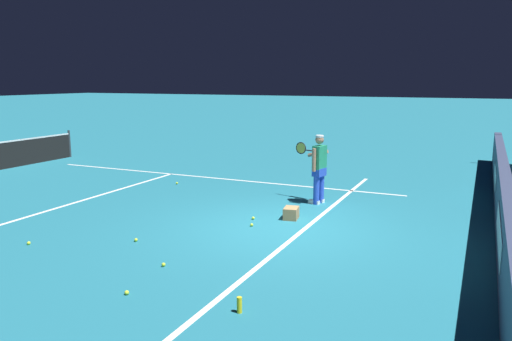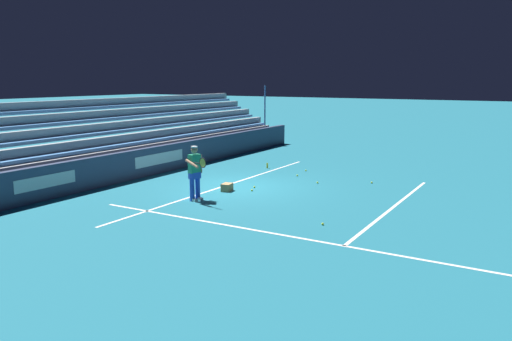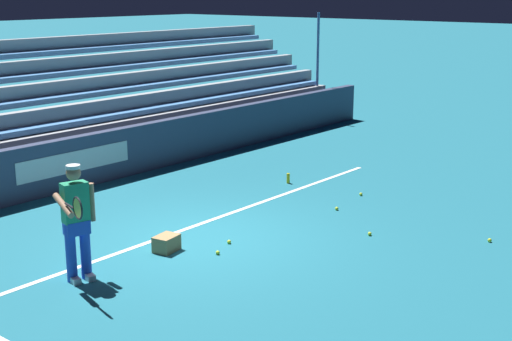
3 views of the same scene
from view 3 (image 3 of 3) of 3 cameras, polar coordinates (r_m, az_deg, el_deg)
The scene contains 12 objects.
ground_plane at distance 12.15m, azimuth -4.65°, elevation -5.43°, with size 160.00×160.00×0.00m, color #1E6B7F.
court_baseline_white at distance 12.49m, azimuth -6.30°, elevation -4.91°, with size 12.00×0.10×0.01m, color white.
back_wall_sponsor_board at distance 15.12m, azimuth -16.24°, elevation 0.17°, with size 22.86×0.25×1.10m.
tennis_player at distance 10.45m, azimuth -14.16°, elevation -3.98°, with size 0.75×0.95×1.71m.
ball_box_cardboard at distance 11.59m, azimuth -7.17°, elevation -5.80°, with size 0.40×0.30×0.26m, color #A87F51.
tennis_ball_toward_net at distance 11.86m, azimuth -2.17°, elevation -5.72°, with size 0.07×0.07×0.07m, color #CCE533.
tennis_ball_near_player at distance 14.70m, azimuth 8.39°, elevation -1.89°, with size 0.07×0.07×0.07m, color #CCE533.
tennis_ball_stray_back at distance 11.40m, azimuth -3.08°, elevation -6.58°, with size 0.07×0.07×0.07m, color #CCE533.
tennis_ball_midcourt at distance 12.55m, azimuth 18.19°, elevation -5.32°, with size 0.07×0.07×0.07m, color #CCE533.
tennis_ball_by_box at distance 12.38m, azimuth 9.08°, elevation -5.02°, with size 0.07×0.07×0.07m, color #CCE533.
tennis_ball_far_left at distance 13.69m, azimuth 6.47°, elevation -3.04°, with size 0.07×0.07×0.07m, color #CCE533.
water_bottle at distance 15.47m, azimuth 2.59°, elevation -0.63°, with size 0.07×0.07×0.22m, color yellow.
Camera 3 is at (8.16, 8.02, 4.09)m, focal length 50.00 mm.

